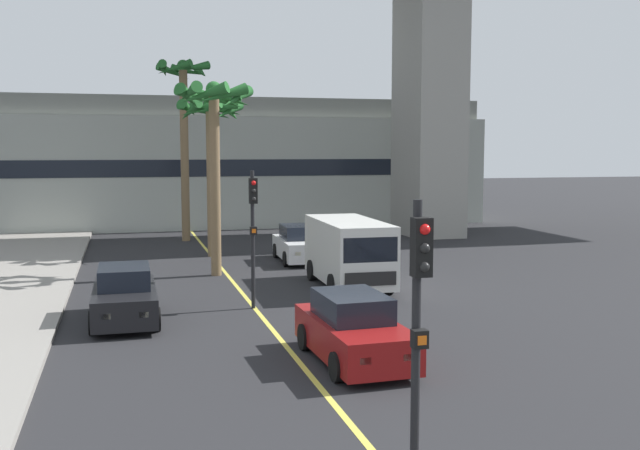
{
  "coord_description": "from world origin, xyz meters",
  "views": [
    {
      "loc": [
        -3.76,
        -0.04,
        4.85
      ],
      "look_at": [
        0.0,
        14.0,
        3.34
      ],
      "focal_mm": 41.17,
      "sensor_mm": 36.0,
      "label": 1
    }
  ],
  "objects_px": {
    "car_queue_front": "(125,296)",
    "traffic_light_median_far": "(253,220)",
    "palm_tree_mid_median": "(210,126)",
    "palm_tree_far_median": "(214,117)",
    "car_queue_second": "(353,331)",
    "palm_tree_near_median": "(183,105)",
    "car_queue_third": "(299,245)",
    "traffic_light_median_near": "(418,314)",
    "delivery_van": "(349,251)"
  },
  "relations": [
    {
      "from": "delivery_van",
      "to": "palm_tree_near_median",
      "type": "xyz_separation_m",
      "value": [
        -4.47,
        14.7,
        5.84
      ]
    },
    {
      "from": "car_queue_front",
      "to": "traffic_light_median_near",
      "type": "xyz_separation_m",
      "value": [
        3.72,
        -12.3,
        1.99
      ]
    },
    {
      "from": "car_queue_front",
      "to": "car_queue_third",
      "type": "bearing_deg",
      "value": 52.6
    },
    {
      "from": "car_queue_front",
      "to": "traffic_light_median_near",
      "type": "height_order",
      "value": "traffic_light_median_near"
    },
    {
      "from": "car_queue_front",
      "to": "traffic_light_median_far",
      "type": "relative_size",
      "value": 0.98
    },
    {
      "from": "car_queue_front",
      "to": "palm_tree_near_median",
      "type": "bearing_deg",
      "value": 80.08
    },
    {
      "from": "traffic_light_median_near",
      "to": "palm_tree_near_median",
      "type": "xyz_separation_m",
      "value": [
        -0.55,
        30.38,
        4.41
      ]
    },
    {
      "from": "traffic_light_median_near",
      "to": "palm_tree_near_median",
      "type": "bearing_deg",
      "value": 91.05
    },
    {
      "from": "car_queue_second",
      "to": "traffic_light_median_far",
      "type": "distance_m",
      "value": 6.51
    },
    {
      "from": "traffic_light_median_far",
      "to": "delivery_van",
      "type": "bearing_deg",
      "value": 34.82
    },
    {
      "from": "car_queue_third",
      "to": "delivery_van",
      "type": "xyz_separation_m",
      "value": [
        0.31,
        -6.2,
        0.57
      ]
    },
    {
      "from": "traffic_light_median_far",
      "to": "palm_tree_far_median",
      "type": "height_order",
      "value": "palm_tree_far_median"
    },
    {
      "from": "car_queue_front",
      "to": "car_queue_second",
      "type": "bearing_deg",
      "value": -46.77
    },
    {
      "from": "car_queue_front",
      "to": "car_queue_second",
      "type": "distance_m",
      "value": 7.36
    },
    {
      "from": "car_queue_second",
      "to": "traffic_light_median_near",
      "type": "relative_size",
      "value": 0.99
    },
    {
      "from": "traffic_light_median_far",
      "to": "palm_tree_far_median",
      "type": "xyz_separation_m",
      "value": [
        -0.37,
        6.26,
        3.33
      ]
    },
    {
      "from": "car_queue_front",
      "to": "traffic_light_median_far",
      "type": "xyz_separation_m",
      "value": [
        3.79,
        0.71,
        1.99
      ]
    },
    {
      "from": "car_queue_front",
      "to": "palm_tree_mid_median",
      "type": "distance_m",
      "value": 13.69
    },
    {
      "from": "traffic_light_median_near",
      "to": "car_queue_third",
      "type": "bearing_deg",
      "value": 80.64
    },
    {
      "from": "car_queue_third",
      "to": "traffic_light_median_near",
      "type": "bearing_deg",
      "value": -99.36
    },
    {
      "from": "car_queue_third",
      "to": "palm_tree_mid_median",
      "type": "distance_m",
      "value": 6.69
    },
    {
      "from": "car_queue_third",
      "to": "traffic_light_median_near",
      "type": "distance_m",
      "value": 22.26
    },
    {
      "from": "traffic_light_median_near",
      "to": "palm_tree_far_median",
      "type": "distance_m",
      "value": 19.56
    },
    {
      "from": "traffic_light_median_far",
      "to": "palm_tree_far_median",
      "type": "relative_size",
      "value": 0.57
    },
    {
      "from": "palm_tree_mid_median",
      "to": "palm_tree_far_median",
      "type": "bearing_deg",
      "value": -94.68
    },
    {
      "from": "car_queue_front",
      "to": "palm_tree_near_median",
      "type": "xyz_separation_m",
      "value": [
        3.16,
        18.08,
        6.4
      ]
    },
    {
      "from": "car_queue_second",
      "to": "car_queue_third",
      "type": "height_order",
      "value": "same"
    },
    {
      "from": "palm_tree_near_median",
      "to": "traffic_light_median_near",
      "type": "bearing_deg",
      "value": -88.95
    },
    {
      "from": "traffic_light_median_far",
      "to": "palm_tree_mid_median",
      "type": "distance_m",
      "value": 11.81
    },
    {
      "from": "traffic_light_median_near",
      "to": "palm_tree_near_median",
      "type": "height_order",
      "value": "palm_tree_near_median"
    },
    {
      "from": "palm_tree_mid_median",
      "to": "car_queue_front",
      "type": "bearing_deg",
      "value": -107.59
    },
    {
      "from": "delivery_van",
      "to": "palm_tree_far_median",
      "type": "height_order",
      "value": "palm_tree_far_median"
    },
    {
      "from": "car_queue_second",
      "to": "car_queue_third",
      "type": "distance_m",
      "value": 15.11
    },
    {
      "from": "car_queue_third",
      "to": "palm_tree_far_median",
      "type": "distance_m",
      "value": 7.1
    },
    {
      "from": "car_queue_front",
      "to": "delivery_van",
      "type": "bearing_deg",
      "value": 23.88
    },
    {
      "from": "car_queue_second",
      "to": "palm_tree_far_median",
      "type": "relative_size",
      "value": 0.56
    },
    {
      "from": "delivery_van",
      "to": "car_queue_second",
      "type": "bearing_deg",
      "value": -106.5
    },
    {
      "from": "car_queue_third",
      "to": "delivery_van",
      "type": "distance_m",
      "value": 6.23
    },
    {
      "from": "car_queue_front",
      "to": "car_queue_third",
      "type": "distance_m",
      "value": 12.05
    },
    {
      "from": "car_queue_second",
      "to": "palm_tree_mid_median",
      "type": "height_order",
      "value": "palm_tree_mid_median"
    },
    {
      "from": "palm_tree_near_median",
      "to": "palm_tree_far_median",
      "type": "bearing_deg",
      "value": -88.69
    },
    {
      "from": "palm_tree_mid_median",
      "to": "car_queue_third",
      "type": "bearing_deg",
      "value": -35.91
    },
    {
      "from": "delivery_van",
      "to": "palm_tree_mid_median",
      "type": "bearing_deg",
      "value": 113.52
    },
    {
      "from": "delivery_van",
      "to": "palm_tree_far_median",
      "type": "distance_m",
      "value": 7.3
    },
    {
      "from": "delivery_van",
      "to": "car_queue_third",
      "type": "bearing_deg",
      "value": 92.85
    },
    {
      "from": "delivery_van",
      "to": "palm_tree_mid_median",
      "type": "distance_m",
      "value": 10.54
    },
    {
      "from": "delivery_van",
      "to": "traffic_light_median_far",
      "type": "height_order",
      "value": "traffic_light_median_far"
    },
    {
      "from": "car_queue_third",
      "to": "traffic_light_median_far",
      "type": "height_order",
      "value": "traffic_light_median_far"
    },
    {
      "from": "traffic_light_median_far",
      "to": "palm_tree_near_median",
      "type": "distance_m",
      "value": 17.94
    },
    {
      "from": "car_queue_second",
      "to": "delivery_van",
      "type": "height_order",
      "value": "delivery_van"
    }
  ]
}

